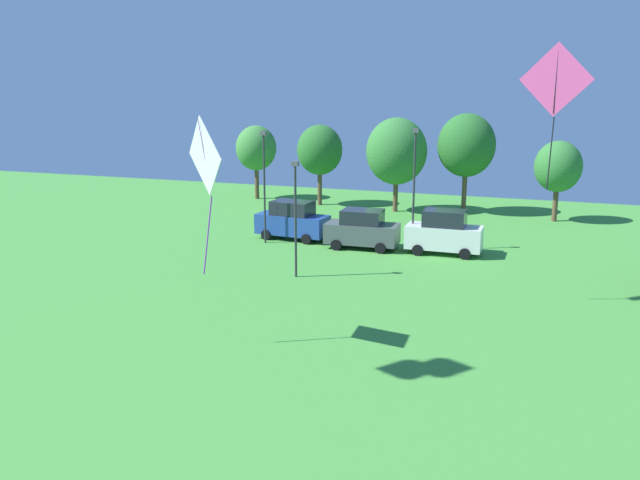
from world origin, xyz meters
name	(u,v)px	position (x,y,z in m)	size (l,w,h in m)	color
kite_flying_2	(556,84)	(4.10, 29.22, 9.62)	(2.81, 0.58, 5.75)	#E54C93
kite_flying_4	(205,160)	(-7.38, 21.86, 6.97)	(2.27, 1.79, 5.75)	white
parked_car_leftmost	(292,221)	(-11.16, 39.38, 1.20)	(4.71, 2.32, 2.44)	#234299
parked_car_second_from_left	(362,229)	(-6.34, 38.51, 1.15)	(4.37, 2.23, 2.33)	#4C5156
parked_car_third_from_left	(444,233)	(-1.51, 38.79, 1.25)	(4.32, 2.04, 2.57)	silver
light_post_0	(295,212)	(-7.78, 31.48, 3.34)	(0.36, 0.20, 5.90)	#2D2D33
light_post_1	(264,181)	(-12.36, 37.87, 3.82)	(0.36, 0.20, 6.84)	#2D2D33
light_post_2	(414,184)	(-3.38, 38.91, 3.98)	(0.36, 0.20, 7.14)	#2D2D33
treeline_tree_0	(256,148)	(-19.76, 52.61, 4.29)	(3.41, 3.41, 6.19)	brown
treeline_tree_1	(320,150)	(-13.71, 51.61, 4.42)	(3.62, 3.62, 6.43)	brown
treeline_tree_2	(397,151)	(-7.27, 50.84, 4.60)	(4.59, 4.59, 7.14)	brown
treeline_tree_3	(466,145)	(-2.23, 51.99, 5.10)	(4.29, 4.29, 7.48)	brown
treeline_tree_4	(558,167)	(4.34, 50.97, 3.90)	(3.28, 3.28, 5.73)	brown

